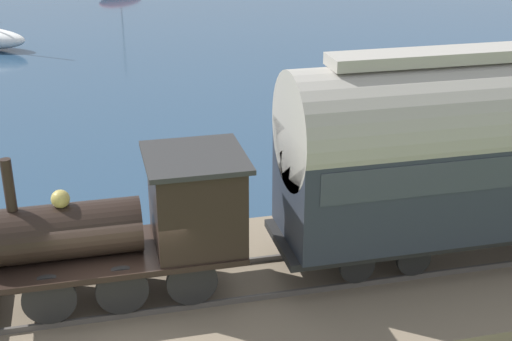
{
  "coord_description": "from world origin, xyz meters",
  "views": [
    {
      "loc": [
        -12.71,
        0.29,
        8.64
      ],
      "look_at": [
        3.24,
        -3.58,
        1.78
      ],
      "focal_mm": 50.0,
      "sensor_mm": 36.0,
      "label": 1
    }
  ],
  "objects_px": {
    "rowboat_mid_harbor": "(458,136)",
    "rowboat_off_pier": "(336,112)",
    "steam_locomotive": "(139,220)",
    "passenger_coach": "(505,142)"
  },
  "relations": [
    {
      "from": "passenger_coach",
      "to": "rowboat_mid_harbor",
      "type": "height_order",
      "value": "passenger_coach"
    },
    {
      "from": "rowboat_mid_harbor",
      "to": "rowboat_off_pier",
      "type": "distance_m",
      "value": 4.78
    },
    {
      "from": "passenger_coach",
      "to": "steam_locomotive",
      "type": "bearing_deg",
      "value": 90.0
    },
    {
      "from": "passenger_coach",
      "to": "rowboat_off_pier",
      "type": "height_order",
      "value": "passenger_coach"
    },
    {
      "from": "steam_locomotive",
      "to": "rowboat_off_pier",
      "type": "bearing_deg",
      "value": -35.68
    },
    {
      "from": "passenger_coach",
      "to": "rowboat_mid_harbor",
      "type": "distance_m",
      "value": 9.29
    },
    {
      "from": "steam_locomotive",
      "to": "rowboat_mid_harbor",
      "type": "height_order",
      "value": "steam_locomotive"
    },
    {
      "from": "steam_locomotive",
      "to": "rowboat_off_pier",
      "type": "height_order",
      "value": "steam_locomotive"
    },
    {
      "from": "steam_locomotive",
      "to": "passenger_coach",
      "type": "bearing_deg",
      "value": -90.0
    },
    {
      "from": "steam_locomotive",
      "to": "rowboat_off_pier",
      "type": "distance_m",
      "value": 14.41
    }
  ]
}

